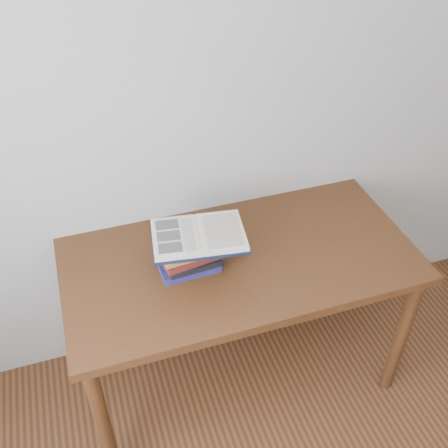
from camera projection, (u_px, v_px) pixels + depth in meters
name	position (u px, v px, depth m)	size (l,w,h in m)	color
desk	(240.00, 273.00, 2.27)	(1.49, 0.75, 0.80)	#4D2713
book_stack	(189.00, 253.00, 2.12)	(0.26, 0.19, 0.15)	#1B1C52
open_book	(199.00, 236.00, 2.07)	(0.40, 0.31, 0.03)	black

